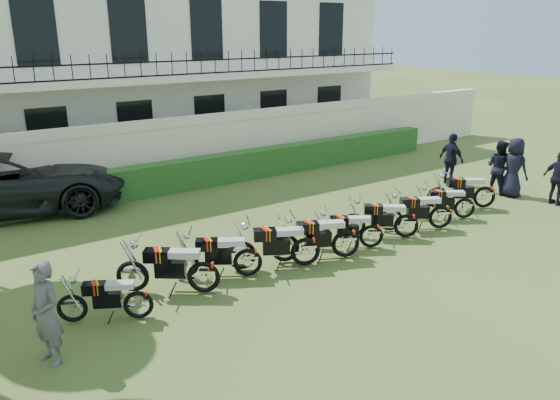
{
  "coord_description": "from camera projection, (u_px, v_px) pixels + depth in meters",
  "views": [
    {
      "loc": [
        -8.28,
        -9.12,
        5.22
      ],
      "look_at": [
        -0.72,
        1.9,
        0.96
      ],
      "focal_mm": 35.0,
      "sensor_mm": 36.0,
      "label": 1
    }
  ],
  "objects": [
    {
      "name": "officer_4",
      "position": [
        499.0,
        167.0,
        17.68
      ],
      "size": [
        0.71,
        0.88,
        1.75
      ],
      "primitive_type": "imported",
      "rotation": [
        0.0,
        0.0,
        1.62
      ],
      "color": "black",
      "rests_on": "ground"
    },
    {
      "name": "motorcycle_3",
      "position": [
        306.0,
        245.0,
        12.28
      ],
      "size": [
        1.95,
        1.07,
        1.16
      ],
      "rotation": [
        0.0,
        0.0,
        1.11
      ],
      "color": "black",
      "rests_on": "ground"
    },
    {
      "name": "officer_5",
      "position": [
        451.0,
        159.0,
        18.69
      ],
      "size": [
        0.54,
        1.08,
        1.77
      ],
      "primitive_type": "imported",
      "rotation": [
        0.0,
        0.0,
        1.47
      ],
      "color": "black",
      "rests_on": "ground"
    },
    {
      "name": "motorcycle_5",
      "position": [
        372.0,
        231.0,
        13.31
      ],
      "size": [
        1.62,
        1.06,
        1.01
      ],
      "rotation": [
        0.0,
        0.0,
        1.01
      ],
      "color": "black",
      "rests_on": "ground"
    },
    {
      "name": "ground",
      "position": [
        349.0,
        252.0,
        13.21
      ],
      "size": [
        100.0,
        100.0,
        0.0
      ],
      "primitive_type": "plane",
      "color": "#3A5120",
      "rests_on": "ground"
    },
    {
      "name": "motorcycle_9",
      "position": [
        485.0,
        192.0,
        16.25
      ],
      "size": [
        1.81,
        1.2,
        1.13
      ],
      "rotation": [
        0.0,
        0.0,
        1.01
      ],
      "color": "black",
      "rests_on": "ground"
    },
    {
      "name": "hedge",
      "position": [
        236.0,
        167.0,
        19.26
      ],
      "size": [
        18.0,
        0.6,
        1.0
      ],
      "primitive_type": "cube",
      "color": "#194217",
      "rests_on": "ground"
    },
    {
      "name": "motorcycle_1",
      "position": [
        203.0,
        269.0,
        11.02
      ],
      "size": [
        1.79,
        1.34,
        1.16
      ],
      "rotation": [
        0.0,
        0.0,
        0.94
      ],
      "color": "black",
      "rests_on": "ground"
    },
    {
      "name": "motorcycle_8",
      "position": [
        465.0,
        203.0,
        15.37
      ],
      "size": [
        1.59,
        1.1,
        1.01
      ],
      "rotation": [
        0.0,
        0.0,
        0.98
      ],
      "color": "black",
      "rests_on": "ground"
    },
    {
      "name": "motorcycle_2",
      "position": [
        248.0,
        256.0,
        11.78
      ],
      "size": [
        1.76,
        1.1,
        1.09
      ],
      "rotation": [
        0.0,
        0.0,
        1.04
      ],
      "color": "black",
      "rests_on": "ground"
    },
    {
      "name": "officer_3",
      "position": [
        514.0,
        167.0,
        17.33
      ],
      "size": [
        0.61,
        0.93,
        1.9
      ],
      "primitive_type": "imported",
      "rotation": [
        0.0,
        0.0,
        1.58
      ],
      "color": "black",
      "rests_on": "ground"
    },
    {
      "name": "perimeter_wall",
      "position": [
        199.0,
        147.0,
        19.14
      ],
      "size": [
        30.0,
        0.35,
        2.3
      ],
      "color": "#ECE3C7",
      "rests_on": "ground"
    },
    {
      "name": "building",
      "position": [
        133.0,
        64.0,
        23.06
      ],
      "size": [
        20.4,
        9.6,
        7.4
      ],
      "color": "white",
      "rests_on": "ground"
    },
    {
      "name": "suv",
      "position": [
        5.0,
        182.0,
        15.75
      ],
      "size": [
        7.09,
        4.21,
        1.85
      ],
      "primitive_type": "imported",
      "rotation": [
        0.0,
        0.0,
        1.39
      ],
      "color": "black",
      "rests_on": "ground"
    },
    {
      "name": "motorcycle_0",
      "position": [
        138.0,
        298.0,
        10.06
      ],
      "size": [
        1.58,
        0.91,
        0.95
      ],
      "rotation": [
        0.0,
        0.0,
        1.08
      ],
      "color": "black",
      "rests_on": "ground"
    },
    {
      "name": "officer_2",
      "position": [
        559.0,
        178.0,
        16.53
      ],
      "size": [
        0.44,
        0.99,
        1.67
      ],
      "primitive_type": "imported",
      "rotation": [
        0.0,
        0.0,
        1.54
      ],
      "color": "black",
      "rests_on": "ground"
    },
    {
      "name": "motorcycle_7",
      "position": [
        441.0,
        211.0,
        14.57
      ],
      "size": [
        1.83,
        1.06,
        1.1
      ],
      "rotation": [
        0.0,
        0.0,
        1.08
      ],
      "color": "black",
      "rests_on": "ground"
    },
    {
      "name": "inspector",
      "position": [
        46.0,
        314.0,
        8.64
      ],
      "size": [
        0.62,
        0.75,
        1.76
      ],
      "primitive_type": "imported",
      "rotation": [
        0.0,
        0.0,
        -1.21
      ],
      "color": "#5A5A5F",
      "rests_on": "ground"
    },
    {
      "name": "motorcycle_4",
      "position": [
        346.0,
        237.0,
        12.73
      ],
      "size": [
        1.97,
        1.02,
        1.15
      ],
      "rotation": [
        0.0,
        0.0,
        1.14
      ],
      "color": "black",
      "rests_on": "ground"
    },
    {
      "name": "motorcycle_6",
      "position": [
        407.0,
        220.0,
        13.95
      ],
      "size": [
        1.63,
        1.28,
        1.08
      ],
      "rotation": [
        0.0,
        0.0,
        0.92
      ],
      "color": "black",
      "rests_on": "ground"
    }
  ]
}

